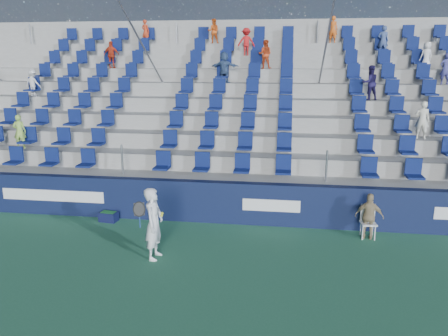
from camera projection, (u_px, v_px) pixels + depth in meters
The scene contains 7 objects.
ground at pixel (197, 273), 9.62m from camera, with size 70.00×70.00×0.00m, color #31724F.
sponsor_wall at pixel (219, 202), 12.49m from camera, with size 24.00×0.32×1.20m.
grandstand at pixel (238, 123), 17.01m from camera, with size 24.00×8.17×6.63m.
tennis_player at pixel (154, 224), 10.15m from camera, with size 0.69×0.66×1.72m.
line_judge_chair at pixel (368, 219), 11.48m from camera, with size 0.42×0.43×0.88m.
line_judge at pixel (369, 216), 11.31m from camera, with size 0.72×0.30×1.23m, color tan.
ball_bin at pixel (109, 216), 12.65m from camera, with size 0.54×0.39×0.28m.
Camera 1 is at (1.81, -8.59, 4.60)m, focal length 35.00 mm.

